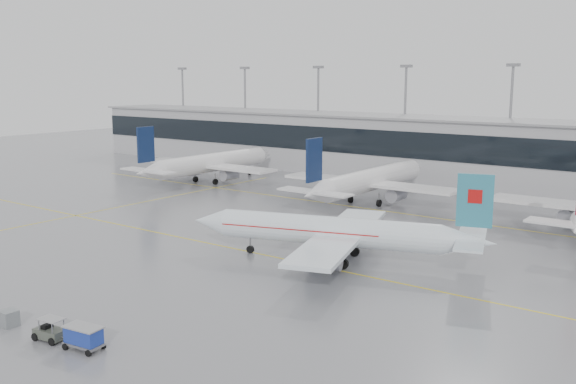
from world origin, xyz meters
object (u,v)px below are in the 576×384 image
Objects in this scene: baggage_cart at (84,336)px; gse_unit at (9,318)px; baggage_tug at (50,332)px; air_canada_jet at (339,233)px.

baggage_cart is 2.39× the size of gse_unit.
baggage_tug is 1.20× the size of baggage_cart.
gse_unit is at bearing 175.65° from baggage_tug.
baggage_tug is (-6.44, -31.55, -2.65)m from air_canada_jet.
baggage_tug is 5.24m from gse_unit.
gse_unit is (-5.23, -0.32, 0.02)m from baggage_tug.
air_canada_jet reaches higher than baggage_tug.
baggage_tug is 2.87× the size of gse_unit.
gse_unit is (-8.79, -0.82, -0.41)m from baggage_cart.
baggage_tug is at bearing 180.00° from baggage_cart.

